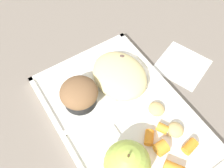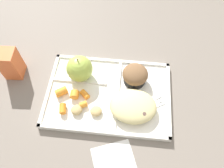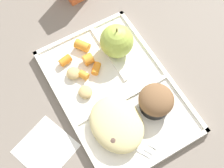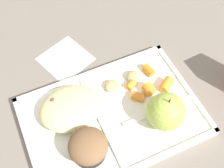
# 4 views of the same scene
# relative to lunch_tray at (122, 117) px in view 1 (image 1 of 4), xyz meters

# --- Properties ---
(ground) EXTENTS (6.00, 6.00, 0.00)m
(ground) POSITION_rel_lunch_tray_xyz_m (0.00, -0.00, -0.01)
(ground) COLOR slate
(lunch_tray) EXTENTS (0.39, 0.26, 0.02)m
(lunch_tray) POSITION_rel_lunch_tray_xyz_m (0.00, 0.00, 0.00)
(lunch_tray) COLOR white
(lunch_tray) RESTS_ON ground
(green_apple) EXTENTS (0.08, 0.08, 0.09)m
(green_apple) POSITION_rel_lunch_tray_xyz_m (-0.10, 0.06, 0.05)
(green_apple) COLOR #A8C14C
(green_apple) RESTS_ON lunch_tray
(bran_muffin) EXTENTS (0.08, 0.08, 0.06)m
(bran_muffin) POSITION_rel_lunch_tray_xyz_m (0.08, 0.06, 0.04)
(bran_muffin) COLOR black
(bran_muffin) RESTS_ON lunch_tray
(carrot_slice_edge) EXTENTS (0.03, 0.03, 0.02)m
(carrot_slice_edge) POSITION_rel_lunch_tray_xyz_m (-0.07, -0.05, 0.02)
(carrot_slice_edge) COLOR orange
(carrot_slice_edge) RESTS_ON lunch_tray
(carrot_slice_diagonal) EXTENTS (0.03, 0.03, 0.02)m
(carrot_slice_diagonal) POSITION_rel_lunch_tray_xyz_m (-0.07, -0.02, 0.02)
(carrot_slice_diagonal) COLOR orange
(carrot_slice_diagonal) RESTS_ON lunch_tray
(carrot_slice_back) EXTENTS (0.03, 0.02, 0.03)m
(carrot_slice_back) POSITION_rel_lunch_tray_xyz_m (-0.10, -0.02, 0.02)
(carrot_slice_back) COLOR orange
(carrot_slice_back) RESTS_ON lunch_tray
(carrot_slice_small) EXTENTS (0.03, 0.03, 0.02)m
(carrot_slice_small) POSITION_rel_lunch_tray_xyz_m (-0.13, -0.07, 0.02)
(carrot_slice_small) COLOR orange
(carrot_slice_small) RESTS_ON lunch_tray
(potato_chunk_browned) EXTENTS (0.04, 0.04, 0.02)m
(potato_chunk_browned) POSITION_rel_lunch_tray_xyz_m (-0.03, -0.07, 0.02)
(potato_chunk_browned) COLOR tan
(potato_chunk_browned) RESTS_ON lunch_tray
(potato_chunk_corner) EXTENTS (0.05, 0.05, 0.02)m
(potato_chunk_corner) POSITION_rel_lunch_tray_xyz_m (-0.09, -0.07, 0.02)
(potato_chunk_corner) COLOR tan
(potato_chunk_corner) RESTS_ON lunch_tray
(egg_noodle_pile) EXTENTS (0.14, 0.11, 0.04)m
(egg_noodle_pile) POSITION_rel_lunch_tray_xyz_m (0.08, -0.05, 0.03)
(egg_noodle_pile) COLOR beige
(egg_noodle_pile) RESTS_ON lunch_tray
(meatball_center) EXTENTS (0.03, 0.03, 0.03)m
(meatball_center) POSITION_rel_lunch_tray_xyz_m (0.07, -0.05, 0.02)
(meatball_center) COLOR brown
(meatball_center) RESTS_ON lunch_tray
(meatball_side) EXTENTS (0.04, 0.04, 0.04)m
(meatball_side) POSITION_rel_lunch_tray_xyz_m (0.11, -0.07, 0.03)
(meatball_side) COLOR brown
(meatball_side) RESTS_ON lunch_tray
(meatball_back) EXTENTS (0.04, 0.04, 0.04)m
(meatball_back) POSITION_rel_lunch_tray_xyz_m (0.10, -0.02, 0.02)
(meatball_back) COLOR brown
(meatball_back) RESTS_ON lunch_tray
(meatball_front) EXTENTS (0.03, 0.03, 0.03)m
(meatball_front) POSITION_rel_lunch_tray_xyz_m (0.06, -0.08, 0.02)
(meatball_front) COLOR #755B4C
(meatball_front) RESTS_ON lunch_tray
(plastic_fork) EXTENTS (0.13, 0.08, 0.00)m
(plastic_fork) POSITION_rel_lunch_tray_xyz_m (0.12, -0.04, 0.01)
(plastic_fork) COLOR white
(plastic_fork) RESTS_ON lunch_tray
(paper_napkin) EXTENTS (0.15, 0.15, 0.00)m
(paper_napkin) POSITION_rel_lunch_tray_xyz_m (0.04, -0.21, -0.01)
(paper_napkin) COLOR white
(paper_napkin) RESTS_ON ground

